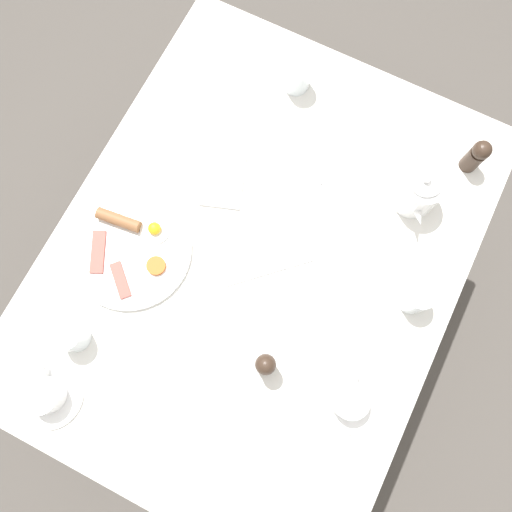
{
  "coord_description": "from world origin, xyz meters",
  "views": [
    {
      "loc": [
        0.12,
        -0.23,
        1.83
      ],
      "look_at": [
        0.0,
        0.0,
        0.72
      ],
      "focal_mm": 35.0,
      "sensor_mm": 36.0,
      "label": 1
    }
  ],
  "objects_px": {
    "teapot_near": "(418,190)",
    "teacup_with_saucer_left": "(349,399)",
    "salt_grinder": "(265,365)",
    "wine_glass_spare": "(71,336)",
    "napkin_folded": "(223,178)",
    "pepper_grinder": "(477,155)",
    "water_glass_short": "(416,297)",
    "teacup_with_saucer_right": "(46,395)",
    "knife_by_plate": "(271,270)",
    "fork_spare": "(333,152)",
    "fork_by_plate": "(193,451)",
    "water_glass_tall": "(297,74)",
    "breakfast_plate": "(131,248)",
    "spoon_for_tea": "(195,340)"
  },
  "relations": [
    {
      "from": "teapot_near",
      "to": "teacup_with_saucer_left",
      "type": "relative_size",
      "value": 1.26
    },
    {
      "from": "teacup_with_saucer_left",
      "to": "salt_grinder",
      "type": "distance_m",
      "value": 0.19
    },
    {
      "from": "wine_glass_spare",
      "to": "napkin_folded",
      "type": "height_order",
      "value": "wine_glass_spare"
    },
    {
      "from": "pepper_grinder",
      "to": "water_glass_short",
      "type": "bearing_deg",
      "value": -89.44
    },
    {
      "from": "teacup_with_saucer_right",
      "to": "salt_grinder",
      "type": "distance_m",
      "value": 0.48
    },
    {
      "from": "knife_by_plate",
      "to": "fork_spare",
      "type": "bearing_deg",
      "value": 88.85
    },
    {
      "from": "teacup_with_saucer_left",
      "to": "water_glass_short",
      "type": "height_order",
      "value": "water_glass_short"
    },
    {
      "from": "wine_glass_spare",
      "to": "knife_by_plate",
      "type": "xyz_separation_m",
      "value": [
        0.32,
        0.33,
        -0.04
      ]
    },
    {
      "from": "salt_grinder",
      "to": "napkin_folded",
      "type": "height_order",
      "value": "salt_grinder"
    },
    {
      "from": "fork_by_plate",
      "to": "knife_by_plate",
      "type": "relative_size",
      "value": 0.85
    },
    {
      "from": "water_glass_short",
      "to": "knife_by_plate",
      "type": "relative_size",
      "value": 0.5
    },
    {
      "from": "teacup_with_saucer_left",
      "to": "napkin_folded",
      "type": "distance_m",
      "value": 0.58
    },
    {
      "from": "water_glass_short",
      "to": "salt_grinder",
      "type": "xyz_separation_m",
      "value": [
        -0.23,
        -0.28,
        0.01
      ]
    },
    {
      "from": "teapot_near",
      "to": "fork_spare",
      "type": "distance_m",
      "value": 0.22
    },
    {
      "from": "water_glass_short",
      "to": "knife_by_plate",
      "type": "distance_m",
      "value": 0.33
    },
    {
      "from": "water_glass_tall",
      "to": "pepper_grinder",
      "type": "distance_m",
      "value": 0.47
    },
    {
      "from": "knife_by_plate",
      "to": "teapot_near",
      "type": "bearing_deg",
      "value": 54.38
    },
    {
      "from": "teacup_with_saucer_right",
      "to": "fork_spare",
      "type": "height_order",
      "value": "teacup_with_saucer_right"
    },
    {
      "from": "teapot_near",
      "to": "knife_by_plate",
      "type": "xyz_separation_m",
      "value": [
        -0.22,
        -0.31,
        -0.05
      ]
    },
    {
      "from": "teacup_with_saucer_right",
      "to": "pepper_grinder",
      "type": "relative_size",
      "value": 1.4
    },
    {
      "from": "breakfast_plate",
      "to": "napkin_folded",
      "type": "height_order",
      "value": "breakfast_plate"
    },
    {
      "from": "teacup_with_saucer_left",
      "to": "napkin_folded",
      "type": "height_order",
      "value": "teacup_with_saucer_left"
    },
    {
      "from": "teacup_with_saucer_right",
      "to": "pepper_grinder",
      "type": "distance_m",
      "value": 1.11
    },
    {
      "from": "spoon_for_tea",
      "to": "fork_by_plate",
      "type": "bearing_deg",
      "value": -63.12
    },
    {
      "from": "teacup_with_saucer_right",
      "to": "water_glass_tall",
      "type": "relative_size",
      "value": 1.58
    },
    {
      "from": "water_glass_short",
      "to": "napkin_folded",
      "type": "bearing_deg",
      "value": 172.14
    },
    {
      "from": "teacup_with_saucer_left",
      "to": "napkin_folded",
      "type": "xyz_separation_m",
      "value": [
        -0.48,
        0.34,
        -0.02
      ]
    },
    {
      "from": "breakfast_plate",
      "to": "pepper_grinder",
      "type": "distance_m",
      "value": 0.83
    },
    {
      "from": "breakfast_plate",
      "to": "water_glass_short",
      "type": "height_order",
      "value": "water_glass_short"
    },
    {
      "from": "teacup_with_saucer_right",
      "to": "spoon_for_tea",
      "type": "height_order",
      "value": "teacup_with_saucer_right"
    },
    {
      "from": "teacup_with_saucer_left",
      "to": "wine_glass_spare",
      "type": "height_order",
      "value": "wine_glass_spare"
    },
    {
      "from": "teacup_with_saucer_right",
      "to": "wine_glass_spare",
      "type": "bearing_deg",
      "value": 95.63
    },
    {
      "from": "breakfast_plate",
      "to": "pepper_grinder",
      "type": "relative_size",
      "value": 2.69
    },
    {
      "from": "salt_grinder",
      "to": "fork_spare",
      "type": "xyz_separation_m",
      "value": [
        -0.08,
        0.53,
        -0.05
      ]
    },
    {
      "from": "breakfast_plate",
      "to": "salt_grinder",
      "type": "relative_size",
      "value": 2.69
    },
    {
      "from": "water_glass_tall",
      "to": "wine_glass_spare",
      "type": "relative_size",
      "value": 1.19
    },
    {
      "from": "teacup_with_saucer_right",
      "to": "knife_by_plate",
      "type": "height_order",
      "value": "teacup_with_saucer_right"
    },
    {
      "from": "napkin_folded",
      "to": "fork_by_plate",
      "type": "distance_m",
      "value": 0.63
    },
    {
      "from": "salt_grinder",
      "to": "spoon_for_tea",
      "type": "bearing_deg",
      "value": -172.87
    },
    {
      "from": "breakfast_plate",
      "to": "fork_spare",
      "type": "height_order",
      "value": "breakfast_plate"
    },
    {
      "from": "fork_by_plate",
      "to": "knife_by_plate",
      "type": "bearing_deg",
      "value": 93.39
    },
    {
      "from": "breakfast_plate",
      "to": "napkin_folded",
      "type": "distance_m",
      "value": 0.28
    },
    {
      "from": "teacup_with_saucer_left",
      "to": "water_glass_short",
      "type": "bearing_deg",
      "value": 81.06
    },
    {
      "from": "salt_grinder",
      "to": "spoon_for_tea",
      "type": "relative_size",
      "value": 0.65
    },
    {
      "from": "fork_by_plate",
      "to": "pepper_grinder",
      "type": "bearing_deg",
      "value": 71.87
    },
    {
      "from": "teacup_with_saucer_left",
      "to": "salt_grinder",
      "type": "xyz_separation_m",
      "value": [
        -0.19,
        -0.02,
        0.03
      ]
    },
    {
      "from": "teacup_with_saucer_left",
      "to": "water_glass_short",
      "type": "relative_size",
      "value": 1.77
    },
    {
      "from": "teapot_near",
      "to": "water_glass_tall",
      "type": "height_order",
      "value": "teapot_near"
    },
    {
      "from": "napkin_folded",
      "to": "pepper_grinder",
      "type": "bearing_deg",
      "value": 29.91
    },
    {
      "from": "pepper_grinder",
      "to": "spoon_for_tea",
      "type": "height_order",
      "value": "pepper_grinder"
    }
  ]
}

